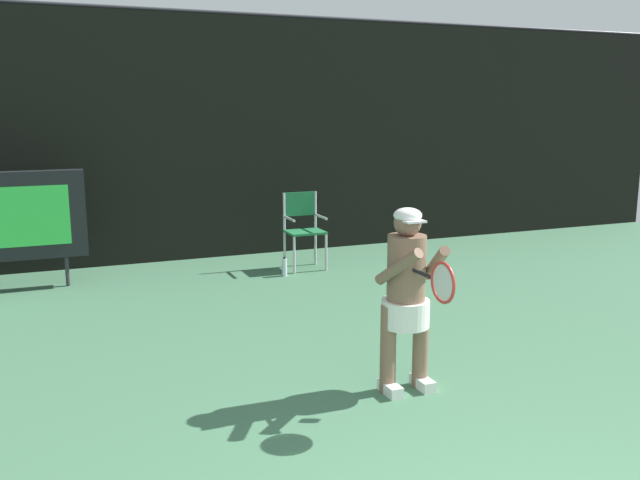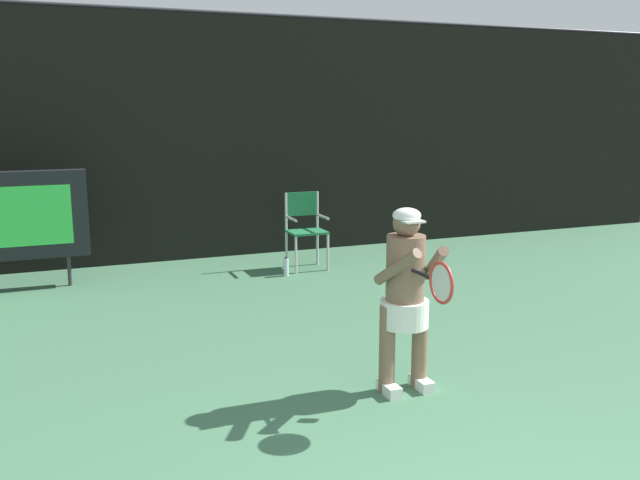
% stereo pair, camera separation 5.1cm
% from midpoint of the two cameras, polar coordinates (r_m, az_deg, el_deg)
% --- Properties ---
extents(backdrop_screen, '(18.00, 0.12, 3.66)m').
position_cam_midpoint_polar(backdrop_screen, '(10.39, -11.35, 8.27)').
color(backdrop_screen, black).
rests_on(backdrop_screen, ground).
extents(umpire_chair, '(0.52, 0.44, 1.08)m').
position_cam_midpoint_polar(umpire_chair, '(9.73, -1.55, 1.23)').
color(umpire_chair, '#B7B7BC').
rests_on(umpire_chair, ground).
extents(water_bottle, '(0.07, 0.07, 0.27)m').
position_cam_midpoint_polar(water_bottle, '(9.36, -3.14, -2.27)').
color(water_bottle, silver).
rests_on(water_bottle, ground).
extents(tennis_player, '(0.53, 0.60, 1.51)m').
position_cam_midpoint_polar(tennis_player, '(5.51, 6.98, -4.32)').
color(tennis_player, white).
rests_on(tennis_player, ground).
extents(tennis_racket, '(0.03, 0.60, 0.31)m').
position_cam_midpoint_polar(tennis_racket, '(5.00, 9.79, -3.46)').
color(tennis_racket, black).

